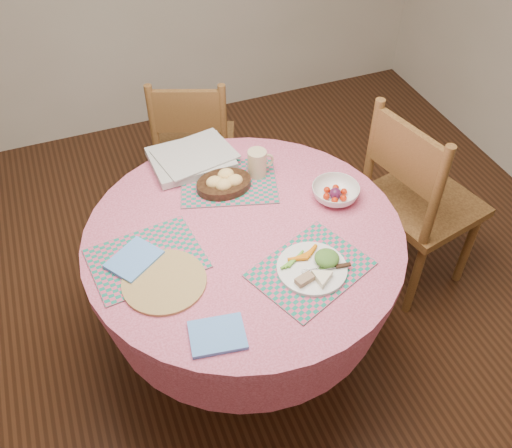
{
  "coord_description": "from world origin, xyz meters",
  "views": [
    {
      "loc": [
        -0.52,
        -1.45,
        2.31
      ],
      "look_at": [
        0.05,
        0.0,
        0.78
      ],
      "focal_mm": 40.0,
      "sensor_mm": 36.0,
      "label": 1
    }
  ],
  "objects_px": {
    "dining_table": "(245,266)",
    "fruit_bowl": "(335,193)",
    "chair_right": "(416,200)",
    "dinner_plate": "(315,267)",
    "chair_back": "(194,144)",
    "bread_bowl": "(224,182)",
    "latte_mug": "(258,163)",
    "wicker_trivet": "(164,281)"
  },
  "relations": [
    {
      "from": "dining_table",
      "to": "fruit_bowl",
      "type": "distance_m",
      "value": 0.48
    },
    {
      "from": "dining_table",
      "to": "chair_right",
      "type": "bearing_deg",
      "value": 7.29
    },
    {
      "from": "dinner_plate",
      "to": "chair_right",
      "type": "bearing_deg",
      "value": 28.16
    },
    {
      "from": "dining_table",
      "to": "chair_back",
      "type": "bearing_deg",
      "value": 85.76
    },
    {
      "from": "chair_back",
      "to": "dining_table",
      "type": "bearing_deg",
      "value": 106.68
    },
    {
      "from": "dining_table",
      "to": "bread_bowl",
      "type": "relative_size",
      "value": 5.39
    },
    {
      "from": "bread_bowl",
      "to": "latte_mug",
      "type": "distance_m",
      "value": 0.17
    },
    {
      "from": "latte_mug",
      "to": "chair_right",
      "type": "bearing_deg",
      "value": -14.97
    },
    {
      "from": "dining_table",
      "to": "wicker_trivet",
      "type": "relative_size",
      "value": 4.13
    },
    {
      "from": "chair_back",
      "to": "wicker_trivet",
      "type": "height_order",
      "value": "chair_back"
    },
    {
      "from": "chair_back",
      "to": "bread_bowl",
      "type": "height_order",
      "value": "chair_back"
    },
    {
      "from": "chair_back",
      "to": "dinner_plate",
      "type": "bearing_deg",
      "value": 115.26
    },
    {
      "from": "dining_table",
      "to": "chair_back",
      "type": "height_order",
      "value": "chair_back"
    },
    {
      "from": "fruit_bowl",
      "to": "chair_right",
      "type": "bearing_deg",
      "value": 7.43
    },
    {
      "from": "chair_back",
      "to": "bread_bowl",
      "type": "xyz_separation_m",
      "value": [
        -0.06,
        -0.71,
        0.31
      ]
    },
    {
      "from": "dining_table",
      "to": "latte_mug",
      "type": "relative_size",
      "value": 10.54
    },
    {
      "from": "chair_back",
      "to": "latte_mug",
      "type": "distance_m",
      "value": 0.76
    },
    {
      "from": "dinner_plate",
      "to": "fruit_bowl",
      "type": "height_order",
      "value": "fruit_bowl"
    },
    {
      "from": "dining_table",
      "to": "wicker_trivet",
      "type": "xyz_separation_m",
      "value": [
        -0.35,
        -0.13,
        0.2
      ]
    },
    {
      "from": "chair_back",
      "to": "bread_bowl",
      "type": "relative_size",
      "value": 3.96
    },
    {
      "from": "latte_mug",
      "to": "fruit_bowl",
      "type": "height_order",
      "value": "latte_mug"
    },
    {
      "from": "chair_right",
      "to": "chair_back",
      "type": "relative_size",
      "value": 1.12
    },
    {
      "from": "bread_bowl",
      "to": "fruit_bowl",
      "type": "height_order",
      "value": "bread_bowl"
    },
    {
      "from": "wicker_trivet",
      "to": "fruit_bowl",
      "type": "distance_m",
      "value": 0.79
    },
    {
      "from": "dinner_plate",
      "to": "bread_bowl",
      "type": "xyz_separation_m",
      "value": [
        -0.15,
        0.55,
        0.01
      ]
    },
    {
      "from": "dining_table",
      "to": "chair_back",
      "type": "xyz_separation_m",
      "value": [
        0.07,
        0.98,
        -0.08
      ]
    },
    {
      "from": "chair_right",
      "to": "dining_table",
      "type": "bearing_deg",
      "value": 84.75
    },
    {
      "from": "chair_back",
      "to": "bread_bowl",
      "type": "distance_m",
      "value": 0.78
    },
    {
      "from": "fruit_bowl",
      "to": "latte_mug",
      "type": "bearing_deg",
      "value": 133.15
    },
    {
      "from": "chair_right",
      "to": "fruit_bowl",
      "type": "bearing_deg",
      "value": 84.89
    },
    {
      "from": "dinner_plate",
      "to": "latte_mug",
      "type": "distance_m",
      "value": 0.58
    },
    {
      "from": "fruit_bowl",
      "to": "wicker_trivet",
      "type": "bearing_deg",
      "value": -166.64
    },
    {
      "from": "chair_back",
      "to": "wicker_trivet",
      "type": "bearing_deg",
      "value": 90.17
    },
    {
      "from": "fruit_bowl",
      "to": "dining_table",
      "type": "bearing_deg",
      "value": -172.87
    },
    {
      "from": "fruit_bowl",
      "to": "chair_back",
      "type": "bearing_deg",
      "value": 110.28
    },
    {
      "from": "wicker_trivet",
      "to": "fruit_bowl",
      "type": "bearing_deg",
      "value": 13.36
    },
    {
      "from": "dinner_plate",
      "to": "bread_bowl",
      "type": "height_order",
      "value": "bread_bowl"
    },
    {
      "from": "chair_back",
      "to": "dinner_plate",
      "type": "height_order",
      "value": "chair_back"
    },
    {
      "from": "wicker_trivet",
      "to": "dinner_plate",
      "type": "relative_size",
      "value": 1.18
    },
    {
      "from": "dining_table",
      "to": "bread_bowl",
      "type": "height_order",
      "value": "bread_bowl"
    },
    {
      "from": "dining_table",
      "to": "latte_mug",
      "type": "distance_m",
      "value": 0.44
    },
    {
      "from": "wicker_trivet",
      "to": "chair_right",
      "type": "bearing_deg",
      "value": 11.1
    }
  ]
}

